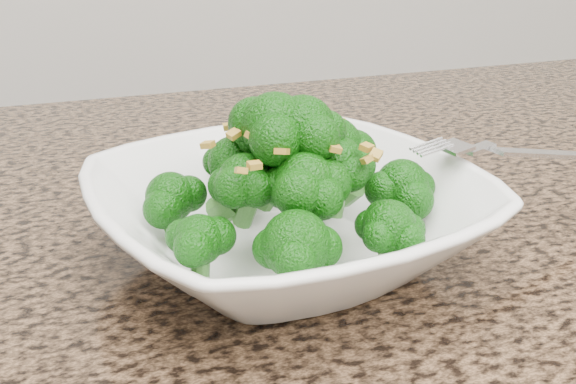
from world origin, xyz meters
name	(u,v)px	position (x,y,z in m)	size (l,w,h in m)	color
granite_counter	(353,307)	(0.00, 0.30, 0.89)	(1.64, 1.04, 0.03)	brown
bowl	(288,219)	(-0.03, 0.35, 0.93)	(0.25, 0.25, 0.06)	white
broccoli_pile	(288,120)	(-0.03, 0.35, 1.00)	(0.22, 0.22, 0.07)	#0F5509
garlic_topping	(288,56)	(-0.03, 0.35, 1.04)	(0.13, 0.13, 0.01)	gold
fork	(485,148)	(0.11, 0.34, 0.97)	(0.18, 0.03, 0.01)	silver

